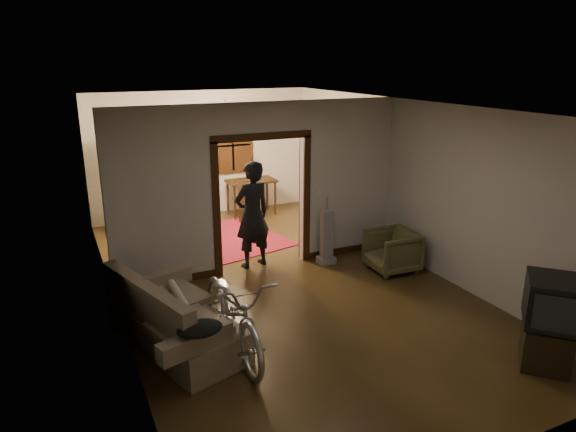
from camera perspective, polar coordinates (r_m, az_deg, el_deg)
floor at (r=8.35m, az=-0.88°, el=-7.35°), size 5.00×8.50×0.01m
ceiling at (r=7.63m, az=-0.98°, el=12.18°), size 5.00×8.50×0.01m
wall_back at (r=11.79m, az=-9.47°, el=6.83°), size 5.00×0.02×2.80m
wall_left at (r=7.26m, az=-19.24°, el=-0.31°), size 0.02×8.50×2.80m
wall_right at (r=9.15m, az=13.54°, el=3.64°), size 0.02×8.50×2.80m
partition_wall at (r=8.54m, az=-2.99°, el=3.16°), size 5.00×0.14×2.80m
door_casing at (r=8.62m, az=-2.96°, el=1.22°), size 1.74×0.20×2.32m
far_window at (r=11.93m, az=-6.19°, el=7.81°), size 0.98×0.06×1.28m
chandelier at (r=10.00m, az=-6.93°, el=10.63°), size 0.24×0.24×0.24m
light_switch at (r=8.95m, az=3.46°, el=2.80°), size 0.08×0.01×0.12m
sofa at (r=6.59m, az=-12.28°, el=-10.41°), size 1.44×2.14×0.90m
rolled_paper at (r=6.84m, az=-12.08°, el=-8.61°), size 0.11×0.86×0.11m
jacket at (r=5.71m, az=-9.78°, el=-12.22°), size 0.50×0.37×0.15m
bicycle at (r=6.35m, az=-6.12°, el=-10.40°), size 0.73×2.03×1.06m
armchair at (r=8.84m, az=11.47°, el=-3.81°), size 0.82×0.79×0.70m
tv_stand at (r=6.85m, az=26.70°, el=-12.73°), size 0.76×0.76×0.51m
crt_tv at (r=6.60m, az=27.36°, el=-8.43°), size 0.85×0.85×0.55m
vacuum at (r=8.94m, az=4.32°, el=-2.38°), size 0.32×0.26×0.96m
person at (r=8.69m, az=-3.97°, el=0.13°), size 0.76×0.58×1.85m
oriental_rug at (r=10.36m, az=-6.28°, el=-2.44°), size 2.15×2.56×0.02m
locker at (r=11.23m, az=-15.86°, el=3.54°), size 0.99×0.61×1.89m
globe at (r=11.05m, az=-16.27°, el=8.55°), size 0.27×0.27×0.27m
desk at (r=11.79m, az=-4.08°, el=2.05°), size 1.12×0.68×0.80m
desk_chair at (r=11.40m, az=-4.87°, el=1.85°), size 0.50×0.50×0.94m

